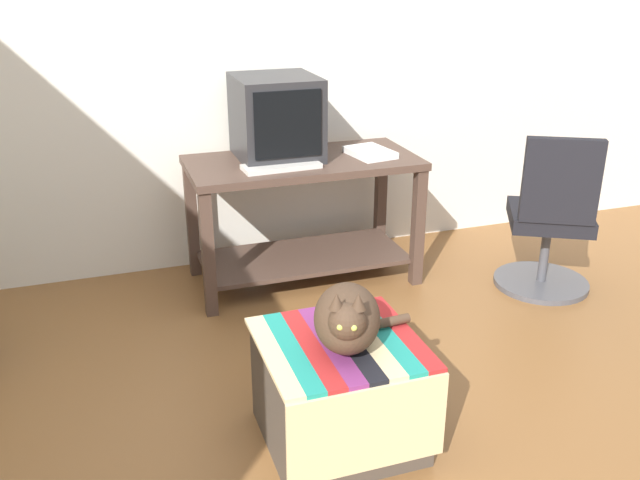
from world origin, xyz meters
TOP-DOWN VIEW (x-y plane):
  - ground_plane at (0.00, 0.00)m, footprint 14.00×14.00m
  - back_wall at (0.00, 2.05)m, footprint 8.00×0.10m
  - desk at (0.22, 1.60)m, footprint 1.24×0.61m
  - tv_monitor at (0.11, 1.69)m, footprint 0.43×0.47m
  - keyboard at (0.07, 1.47)m, footprint 0.41×0.17m
  - book at (0.60, 1.55)m, footprint 0.24×0.30m
  - ottoman_with_blanket at (-0.08, 0.19)m, footprint 0.57×0.58m
  - cat at (-0.06, 0.16)m, footprint 0.45×0.43m
  - office_chair at (1.44, 1.04)m, footprint 0.57×0.57m
  - pen at (0.58, 1.67)m, footprint 0.12×0.08m

SIDE VIEW (x-z plane):
  - ground_plane at x=0.00m, z-range 0.00..0.00m
  - ottoman_with_blanket at x=-0.08m, z-range 0.00..0.43m
  - office_chair at x=1.44m, z-range -0.06..0.83m
  - desk at x=0.22m, z-range 0.13..0.83m
  - cat at x=-0.06m, z-range 0.41..0.68m
  - pen at x=0.58m, z-range 0.71..0.72m
  - keyboard at x=0.07m, z-range 0.71..0.73m
  - book at x=0.60m, z-range 0.71..0.74m
  - tv_monitor at x=0.11m, z-range 0.70..1.14m
  - back_wall at x=0.00m, z-range 0.00..2.60m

